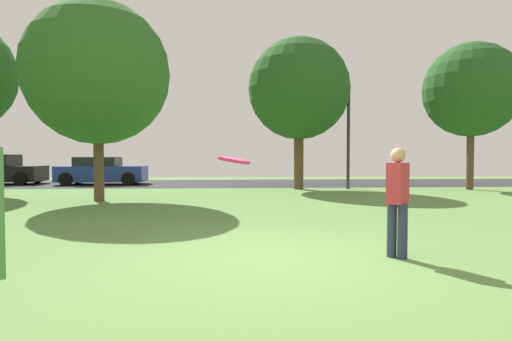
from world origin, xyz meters
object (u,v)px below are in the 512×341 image
(maple_tree_far, at_px, (97,73))
(oak_tree_right, at_px, (471,90))
(birch_tree_lone, at_px, (299,89))
(parked_car_blue, at_px, (102,172))
(frisbee_disc, at_px, (234,160))
(person_catcher, at_px, (398,198))
(street_lamp_post, at_px, (348,138))

(maple_tree_far, xyz_separation_m, oak_tree_right, (14.55, 3.66, 0.15))
(birch_tree_lone, height_order, parked_car_blue, birch_tree_lone)
(parked_car_blue, bearing_deg, birch_tree_lone, -19.84)
(oak_tree_right, height_order, frisbee_disc, oak_tree_right)
(oak_tree_right, distance_m, parked_car_blue, 17.69)
(birch_tree_lone, xyz_separation_m, person_catcher, (-0.53, -12.23, -3.47))
(person_catcher, bearing_deg, parked_car_blue, -105.99)
(oak_tree_right, xyz_separation_m, parked_car_blue, (-16.82, 4.09, -3.62))
(maple_tree_far, xyz_separation_m, birch_tree_lone, (7.21, 4.33, 0.23))
(frisbee_disc, relative_size, street_lamp_post, 0.07)
(person_catcher, relative_size, parked_car_blue, 0.37)
(person_catcher, height_order, parked_car_blue, person_catcher)
(oak_tree_right, distance_m, street_lamp_post, 5.56)
(maple_tree_far, distance_m, person_catcher, 10.84)
(person_catcher, relative_size, street_lamp_post, 0.35)
(birch_tree_lone, bearing_deg, oak_tree_right, -5.21)
(maple_tree_far, relative_size, parked_car_blue, 1.51)
(maple_tree_far, distance_m, birch_tree_lone, 8.42)
(street_lamp_post, bearing_deg, person_catcher, -102.56)
(birch_tree_lone, bearing_deg, frisbee_disc, -101.21)
(birch_tree_lone, distance_m, parked_car_blue, 10.74)
(frisbee_disc, xyz_separation_m, parked_car_blue, (-6.58, 18.09, -0.81))
(maple_tree_far, height_order, parked_car_blue, maple_tree_far)
(maple_tree_far, distance_m, street_lamp_post, 10.53)
(oak_tree_right, relative_size, parked_car_blue, 1.47)
(maple_tree_far, distance_m, frisbee_disc, 11.51)
(maple_tree_far, relative_size, oak_tree_right, 1.02)
(birch_tree_lone, relative_size, parked_car_blue, 1.54)
(oak_tree_right, relative_size, frisbee_disc, 18.65)
(frisbee_disc, distance_m, street_lamp_post, 15.57)
(parked_car_blue, height_order, street_lamp_post, street_lamp_post)
(oak_tree_right, distance_m, birch_tree_lone, 7.36)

